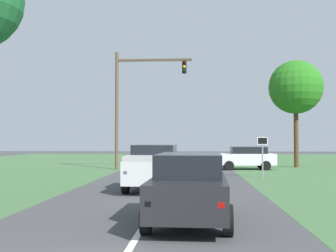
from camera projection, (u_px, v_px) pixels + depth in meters
ground_plane at (166, 188)px, 19.10m from camera, size 120.00×120.00×0.00m
red_suv_near at (190, 186)px, 11.28m from camera, size 2.23×4.84×1.82m
pickup_truck_lead at (155, 166)px, 18.71m from camera, size 2.41×5.53×1.96m
traffic_light at (134, 95)px, 31.15m from camera, size 5.65×0.40×8.64m
keep_moving_sign at (263, 150)px, 24.38m from camera, size 0.60×0.09×2.47m
oak_tree_right at (296, 87)px, 33.72m from camera, size 4.26×4.26×8.50m
crossing_suv_far at (246, 157)px, 31.11m from camera, size 4.25×2.15×1.67m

